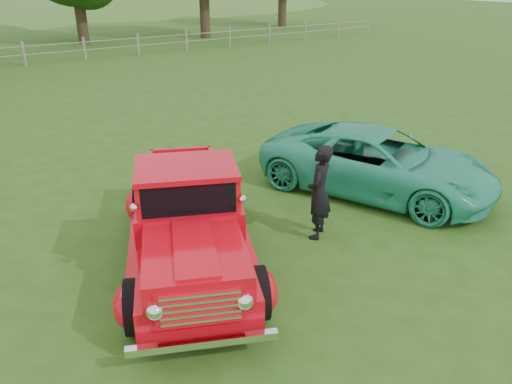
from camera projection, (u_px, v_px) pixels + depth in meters
ground at (298, 258)px, 8.42m from camera, size 140.00×140.00×0.00m
fence_line at (24, 54)px, 24.82m from camera, size 48.00×0.12×1.20m
red_pickup at (189, 221)px, 7.91m from camera, size 3.61×5.27×1.78m
teal_sedan at (378, 162)px, 10.66m from camera, size 4.07×5.44×1.37m
man at (319, 192)px, 8.78m from camera, size 0.75×0.72×1.74m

